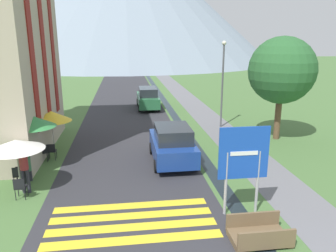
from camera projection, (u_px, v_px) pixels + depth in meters
ground_plane at (157, 113)px, 26.60m from camera, size 160.00×160.00×0.00m
road at (125, 94)px, 35.85m from camera, size 6.40×60.00×0.01m
footpath at (180, 92)px, 36.64m from camera, size 2.20×60.00×0.01m
drainage_channel at (159, 93)px, 36.33m from camera, size 0.60×60.00×0.00m
crosswalk_marking at (132, 221)px, 10.78m from camera, size 5.44×2.54×0.01m
road_sign at (243, 160)px, 10.82m from camera, size 1.71×0.11×3.09m
footbridge at (259, 234)px, 9.69m from camera, size 1.70×1.10×0.65m
parked_car_near at (172, 144)px, 15.79m from camera, size 1.99×4.03×1.82m
parked_car_far at (148, 98)px, 28.06m from camera, size 1.81×4.57×1.82m
cafe_chair_nearest at (20, 186)px, 12.16m from camera, size 0.40×0.40×0.85m
cafe_chair_near_left at (19, 174)px, 13.24m from camera, size 0.40×0.40×0.85m
cafe_chair_far_right at (51, 150)px, 16.12m from camera, size 0.40×0.40×0.85m
cafe_chair_far_left at (43, 151)px, 15.94m from camera, size 0.40×0.40×0.85m
cafe_chair_near_right at (22, 173)px, 13.34m from camera, size 0.40×0.40×0.85m
cafe_umbrella_front_white at (16, 145)px, 12.47m from camera, size 2.12×2.12×2.11m
cafe_umbrella_middle_green at (32, 121)px, 14.59m from camera, size 2.05×2.05×2.52m
cafe_umbrella_rear_yellow at (51, 116)px, 16.78m from camera, size 2.02×2.02×2.25m
person_standing_terrace at (24, 168)px, 12.54m from camera, size 0.32×0.32×1.79m
person_seated_far at (27, 165)px, 13.69m from camera, size 0.32×0.32×1.27m
streetlamp at (223, 78)px, 21.54m from camera, size 0.28×0.28×5.71m
tree_by_path at (282, 71)px, 18.70m from camera, size 3.84×3.84×6.00m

